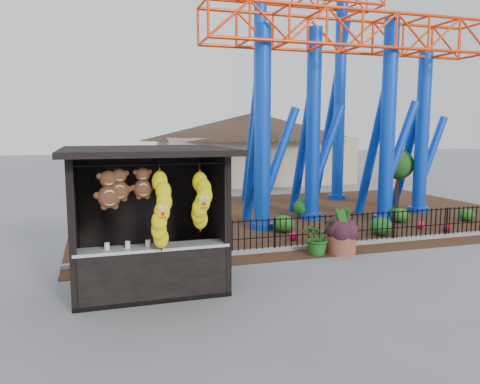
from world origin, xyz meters
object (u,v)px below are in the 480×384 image
object	(u,v)px
prize_booth	(148,222)
roller_coaster	(328,56)
potted_plant	(317,237)
terracotta_planter	(341,243)

from	to	relation	value
prize_booth	roller_coaster	xyz separation A→B (m)	(8.12, 7.31, 4.93)
potted_plant	prize_booth	bearing A→B (deg)	172.08
prize_booth	terracotta_planter	bearing A→B (deg)	14.08
terracotta_planter	potted_plant	bearing A→B (deg)	175.82
prize_booth	terracotta_planter	distance (m)	5.87
terracotta_planter	potted_plant	size ratio (longest dim) A/B	0.81
terracotta_planter	prize_booth	bearing A→B (deg)	-165.92
prize_booth	potted_plant	distance (m)	5.15
roller_coaster	potted_plant	xyz separation A→B (m)	(-3.29, -5.86, -5.93)
potted_plant	terracotta_planter	bearing A→B (deg)	-28.79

